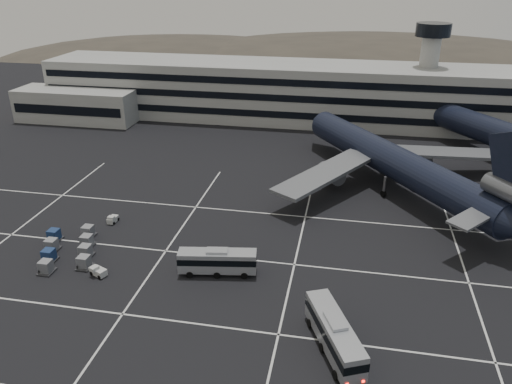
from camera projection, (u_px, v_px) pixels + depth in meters
ground at (199, 271)px, 64.73m from camera, size 260.00×260.00×0.00m
lane_markings at (207, 269)px, 65.21m from camera, size 90.00×55.62×0.01m
terminal at (269, 92)px, 125.82m from camera, size 125.00×26.00×24.00m
hills at (354, 85)px, 218.29m from camera, size 352.00×180.00×44.00m
trijet_main at (396, 163)px, 85.74m from camera, size 40.31×50.36×18.08m
trijet_far at (502, 134)px, 99.42m from camera, size 38.13×50.57×18.08m
bus_near at (334, 333)px, 50.75m from camera, size 6.90×11.22×3.93m
bus_far at (217, 260)px, 63.57m from camera, size 10.25×3.89×3.53m
tug_a at (113, 219)px, 76.76m from camera, size 1.28×2.01×1.24m
tug_b at (99, 271)px, 63.68m from camera, size 2.42×2.01×1.35m
uld_cluster at (68, 248)px, 68.42m from camera, size 10.26×12.25×1.74m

